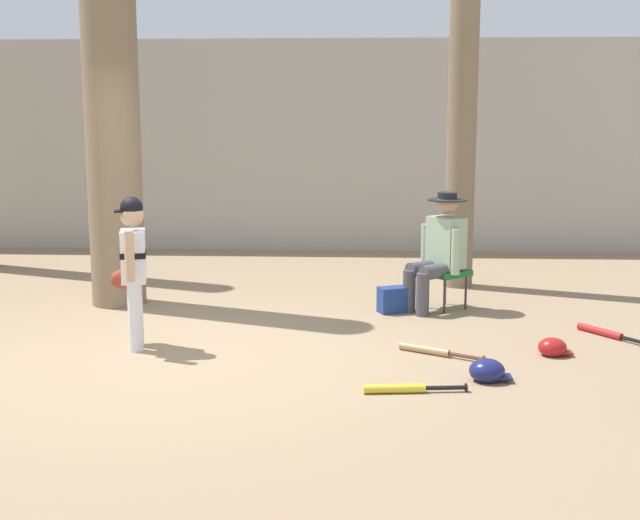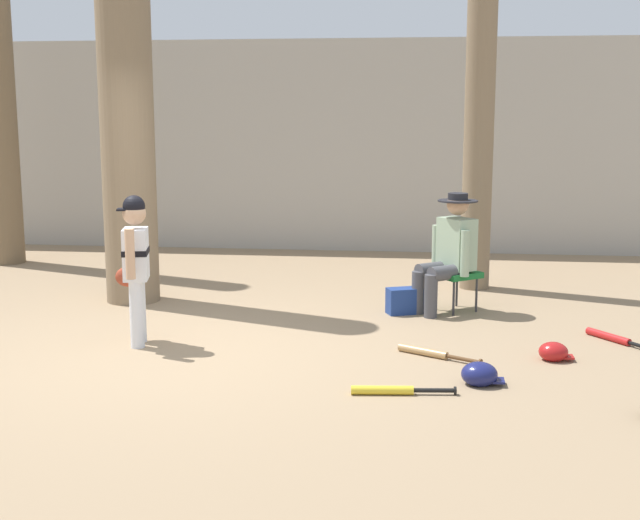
{
  "view_description": "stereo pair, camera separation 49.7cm",
  "coord_description": "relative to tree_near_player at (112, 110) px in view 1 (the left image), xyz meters",
  "views": [
    {
      "loc": [
        1.52,
        -6.77,
        2.01
      ],
      "look_at": [
        1.15,
        0.4,
        0.75
      ],
      "focal_mm": 47.88,
      "sensor_mm": 36.0,
      "label": 1
    },
    {
      "loc": [
        2.01,
        -6.73,
        2.01
      ],
      "look_at": [
        1.15,
        0.4,
        0.75
      ],
      "focal_mm": 47.88,
      "sensor_mm": 36.0,
      "label": 2
    }
  ],
  "objects": [
    {
      "name": "ground_plane",
      "position": [
        1.05,
        -1.92,
        -2.02
      ],
      "size": [
        60.0,
        60.0,
        0.0
      ],
      "primitive_type": "plane",
      "color": "#937A5B"
    },
    {
      "name": "concrete_back_wall",
      "position": [
        1.05,
        3.76,
        -0.51
      ],
      "size": [
        18.0,
        0.36,
        3.01
      ],
      "primitive_type": "cube",
      "color": "#ADA89E",
      "rests_on": "ground"
    },
    {
      "name": "tree_near_player",
      "position": [
        0.0,
        0.0,
        0.0
      ],
      "size": [
        0.81,
        0.81,
        4.82
      ],
      "color": "#7F6B51",
      "rests_on": "ground"
    },
    {
      "name": "tree_behind_spectator",
      "position": [
        3.67,
        1.11,
        0.31
      ],
      "size": [
        0.46,
        0.46,
        5.11
      ],
      "color": "#7F6B51",
      "rests_on": "ground"
    },
    {
      "name": "young_ballplayer",
      "position": [
        0.62,
        -1.69,
        -1.27
      ],
      "size": [
        0.41,
        0.57,
        1.31
      ],
      "color": "white",
      "rests_on": "ground"
    },
    {
      "name": "folding_stool",
      "position": [
        3.41,
        -0.07,
        -1.65
      ],
      "size": [
        0.56,
        0.56,
        0.41
      ],
      "color": "#196B2D",
      "rests_on": "ground"
    },
    {
      "name": "seated_spectator",
      "position": [
        3.33,
        -0.13,
        -1.38
      ],
      "size": [
        0.65,
        0.61,
        1.2
      ],
      "color": "#47474C",
      "rests_on": "ground"
    },
    {
      "name": "handbag_beside_stool",
      "position": [
        2.9,
        -0.26,
        -1.89
      ],
      "size": [
        0.38,
        0.29,
        0.26
      ],
      "primitive_type": "cube",
      "rotation": [
        0.0,
        0.0,
        0.37
      ],
      "color": "navy",
      "rests_on": "ground"
    },
    {
      "name": "bat_yellow_trainer",
      "position": [
        2.86,
        -2.77,
        -1.99
      ],
      "size": [
        0.76,
        0.14,
        0.07
      ],
      "color": "yellow",
      "rests_on": "ground"
    },
    {
      "name": "bat_red_barrel",
      "position": [
        4.76,
        -1.11,
        -1.99
      ],
      "size": [
        0.51,
        0.68,
        0.07
      ],
      "color": "red",
      "rests_on": "ground"
    },
    {
      "name": "bat_wood_tan",
      "position": [
        3.14,
        -1.77,
        -1.99
      ],
      "size": [
        0.69,
        0.43,
        0.07
      ],
      "color": "tan",
      "rests_on": "ground"
    },
    {
      "name": "batting_helmet_navy",
      "position": [
        3.51,
        -2.47,
        -1.94
      ],
      "size": [
        0.32,
        0.25,
        0.18
      ],
      "color": "navy",
      "rests_on": "ground"
    },
    {
      "name": "batting_helmet_red",
      "position": [
        4.15,
        -1.75,
        -1.95
      ],
      "size": [
        0.28,
        0.22,
        0.16
      ],
      "color": "#A81919",
      "rests_on": "ground"
    }
  ]
}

